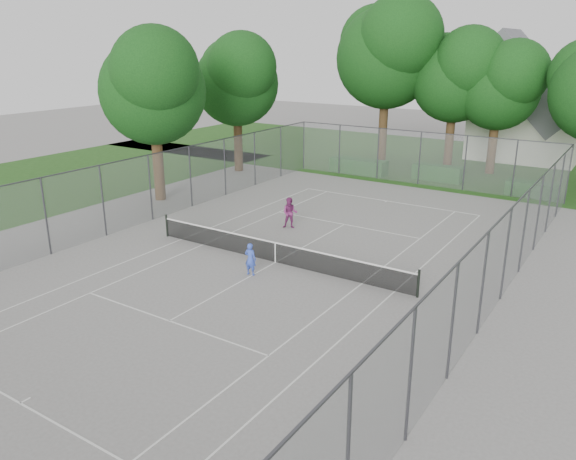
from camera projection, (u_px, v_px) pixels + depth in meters
The scene contains 16 objects.
ground at pixel (275, 263), 24.14m from camera, with size 120.00×120.00×0.00m, color slate.
grass_far at pixel (458, 162), 44.82m from camera, with size 60.00×20.00×0.00m, color #1C4213.
court_markings at pixel (275, 262), 24.14m from camera, with size 11.03×23.83×0.01m.
tennis_net at pixel (275, 251), 23.98m from camera, with size 12.87×0.10×1.10m.
perimeter_fence at pixel (275, 223), 23.57m from camera, with size 18.08×34.08×3.52m.
tree_far_left at pixel (388, 49), 41.79m from camera, with size 8.67×7.91×12.46m.
tree_far_midleft at pixel (456, 72), 40.21m from camera, with size 7.11×6.50×10.23m.
tree_far_midright at pixel (501, 82), 38.70m from camera, with size 6.50×5.94×9.35m.
tree_side_back at pixel (237, 76), 39.48m from camera, with size 6.85×6.25×9.84m.
tree_side_front at pixel (152, 83), 31.71m from camera, with size 6.95×6.35×9.99m.
hedge_left at pixel (358, 166), 40.67m from camera, with size 4.14×1.24×1.03m, color #174917.
hedge_mid at pixel (437, 173), 38.50m from camera, with size 3.34×0.95×1.05m, color #174917.
hedge_right at pixel (532, 189), 34.49m from camera, with size 2.99×1.10×0.90m, color #174917.
house at pixel (529, 108), 44.76m from camera, with size 8.10×6.28×10.08m.
girl_player at pixel (250, 259), 22.68m from camera, with size 0.50×0.33×1.36m, color blue.
woman_player at pixel (290, 213), 28.43m from camera, with size 0.78×0.61×1.60m, color #7B2963.
Camera 1 is at (12.70, -18.54, 8.95)m, focal length 35.00 mm.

